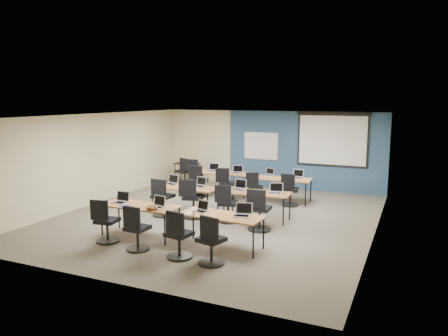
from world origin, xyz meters
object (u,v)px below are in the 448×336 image
at_px(task_chair_5, 192,202).
at_px(task_chair_11, 290,193).
at_px(whiteboard, 261,146).
at_px(laptop_5, 200,184).
at_px(laptop_1, 157,205).
at_px(laptop_0, 121,200).
at_px(training_table_mid_left, 185,189).
at_px(task_chair_3, 211,245).
at_px(training_table_front_left, 140,207).
at_px(laptop_7, 275,191).
at_px(training_table_back_right, 280,179).
at_px(task_chair_0, 105,225).
at_px(laptop_3, 243,213).
at_px(task_chair_1, 136,232).
at_px(task_chair_9, 226,186).
at_px(laptop_9, 237,171).
at_px(task_chair_2, 178,239).
at_px(laptop_4, 172,182).
at_px(training_table_mid_right, 257,194).
at_px(utility_table, 187,166).
at_px(training_table_front_right, 221,217).
at_px(laptop_2, 201,209).
at_px(laptop_6, 239,187).
at_px(spare_chair_a, 195,175).
at_px(task_chair_10, 255,190).
at_px(laptop_10, 269,174).
at_px(task_chair_4, 162,201).
at_px(laptop_8, 213,169).
at_px(task_chair_6, 227,207).
at_px(task_chair_7, 259,213).
at_px(laptop_11, 298,176).
at_px(spare_chair_b, 185,175).
at_px(training_table_back_left, 222,174).

bearing_deg(task_chair_5, task_chair_11, 35.80).
bearing_deg(whiteboard, laptop_5, -94.86).
xyz_separation_m(laptop_1, laptop_5, (-0.19, 2.47, 0.00)).
bearing_deg(laptop_5, laptop_0, -94.19).
relative_size(training_table_mid_left, task_chair_3, 1.84).
bearing_deg(training_table_front_left, task_chair_11, 60.63).
relative_size(task_chair_3, laptop_7, 2.88).
relative_size(training_table_back_right, task_chair_0, 1.90).
xyz_separation_m(laptop_1, laptop_3, (2.01, 0.11, 0.00)).
distance_m(task_chair_1, task_chair_9, 5.06).
bearing_deg(laptop_9, task_chair_2, -92.78).
distance_m(training_table_front_left, task_chair_2, 1.80).
height_order(laptop_4, laptop_9, laptop_4).
distance_m(training_table_mid_right, task_chair_3, 3.37).
bearing_deg(laptop_4, utility_table, 123.33).
xyz_separation_m(training_table_front_right, task_chair_9, (-1.73, 4.19, -0.27)).
distance_m(laptop_2, laptop_6, 2.43).
height_order(task_chair_5, spare_chair_a, task_chair_5).
bearing_deg(task_chair_10, laptop_4, -157.83).
height_order(training_table_front_left, spare_chair_a, spare_chair_a).
relative_size(laptop_1, laptop_10, 1.13).
distance_m(laptop_3, task_chair_9, 4.64).
relative_size(task_chair_3, laptop_4, 2.79).
bearing_deg(task_chair_4, training_table_mid_left, 59.57).
distance_m(laptop_6, utility_table, 4.95).
distance_m(laptop_8, utility_table, 1.93).
height_order(task_chair_1, task_chair_6, task_chair_6).
bearing_deg(laptop_6, laptop_8, 141.94).
bearing_deg(laptop_3, task_chair_7, 79.45).
xyz_separation_m(task_chair_1, laptop_6, (0.95, 3.37, 0.39)).
xyz_separation_m(task_chair_0, laptop_3, (2.91, 0.81, 0.39)).
height_order(task_chair_6, task_chair_9, task_chair_9).
bearing_deg(task_chair_1, laptop_8, 102.17).
xyz_separation_m(task_chair_1, laptop_11, (1.94, 5.69, 0.39)).
bearing_deg(laptop_4, training_table_back_right, 51.17).
height_order(laptop_6, laptop_8, laptop_6).
bearing_deg(spare_chair_a, laptop_3, -70.24).
relative_size(task_chair_6, laptop_11, 2.91).
xyz_separation_m(laptop_2, utility_table, (-3.61, 5.91, -0.13)).
height_order(laptop_1, task_chair_6, task_chair_6).
relative_size(task_chair_0, laptop_10, 3.33).
xyz_separation_m(task_chair_9, spare_chair_b, (-2.13, 1.20, 0.02)).
xyz_separation_m(training_table_front_left, spare_chair_a, (-1.54, 5.66, -0.28)).
distance_m(training_table_back_left, laptop_11, 2.52).
bearing_deg(task_chair_6, task_chair_2, -103.06).
distance_m(laptop_1, laptop_4, 2.64).
height_order(task_chair_7, laptop_11, task_chair_7).
bearing_deg(laptop_4, laptop_3, -26.17).
distance_m(laptop_7, task_chair_11, 1.71).
bearing_deg(task_chair_11, training_table_back_left, 156.08).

